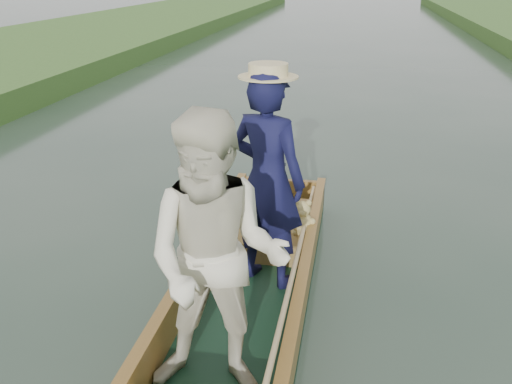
# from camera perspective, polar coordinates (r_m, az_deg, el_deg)

# --- Properties ---
(ground) EXTENTS (120.00, 120.00, 0.00)m
(ground) POSITION_cam_1_polar(r_m,az_deg,el_deg) (5.27, -1.16, -12.06)
(ground) COLOR #283D30
(ground) RESTS_ON ground
(punt) EXTENTS (1.12, 5.00, 2.14)m
(punt) POSITION_cam_1_polar(r_m,az_deg,el_deg) (4.58, -1.39, -5.58)
(punt) COLOR black
(punt) RESTS_ON ground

